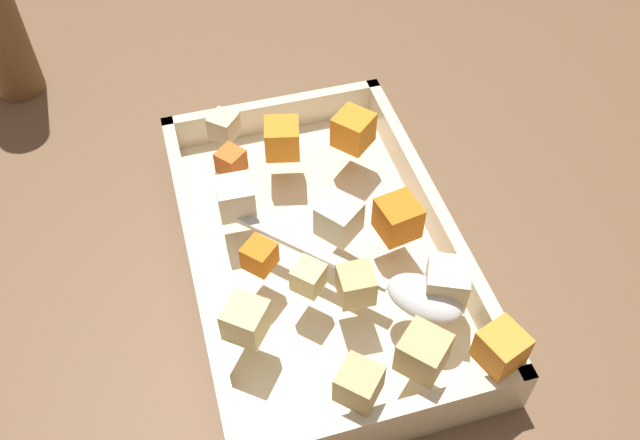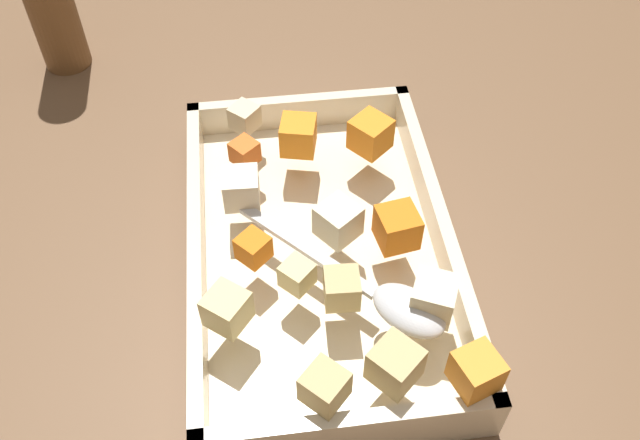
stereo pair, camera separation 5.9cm
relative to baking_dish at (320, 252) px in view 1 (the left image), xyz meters
name	(u,v)px [view 1 (the left image)]	position (x,y,z in m)	size (l,w,h in m)	color
ground_plane	(325,251)	(0.01, -0.01, -0.01)	(4.00, 4.00, 0.00)	brown
baking_dish	(320,252)	(0.00, 0.00, 0.00)	(0.37, 0.23, 0.05)	beige
carrot_chunk_mid_right	(259,256)	(-0.02, 0.06, 0.05)	(0.02, 0.02, 0.02)	orange
carrot_chunk_center	(282,138)	(0.10, 0.01, 0.05)	(0.03, 0.03, 0.03)	orange
carrot_chunk_corner_se	(353,130)	(0.10, -0.06, 0.05)	(0.03, 0.03, 0.03)	orange
carrot_chunk_corner_ne	(231,161)	(0.09, 0.06, 0.05)	(0.02, 0.02, 0.02)	orange
carrot_chunk_corner_nw	(398,218)	(-0.02, -0.06, 0.05)	(0.03, 0.03, 0.03)	orange
carrot_chunk_near_spoon	(501,348)	(-0.16, -0.09, 0.05)	(0.03, 0.03, 0.03)	orange
potato_chunk_under_handle	(246,320)	(-0.08, 0.08, 0.05)	(0.03, 0.03, 0.03)	#E0CC89
potato_chunk_far_right	(423,352)	(-0.15, -0.04, 0.05)	(0.03, 0.03, 0.03)	tan
potato_chunk_front_center	(309,277)	(-0.06, 0.03, 0.05)	(0.02, 0.02, 0.02)	#E0CC89
potato_chunk_far_left	(339,219)	(-0.01, -0.01, 0.05)	(0.03, 0.03, 0.03)	beige
potato_chunk_mid_left	(224,126)	(0.14, 0.06, 0.05)	(0.02, 0.02, 0.02)	beige
potato_chunk_corner_sw	(447,282)	(-0.09, -0.08, 0.05)	(0.03, 0.03, 0.03)	beige
potato_chunk_back_center	(360,284)	(-0.08, -0.01, 0.05)	(0.03, 0.03, 0.03)	tan
potato_chunk_near_left	(359,384)	(-0.16, 0.02, 0.05)	(0.03, 0.03, 0.03)	tan
parsnip_chunk_rim_edge	(236,197)	(0.04, 0.07, 0.05)	(0.03, 0.03, 0.03)	silver
serving_spoon	(409,291)	(-0.09, -0.05, 0.04)	(0.17, 0.16, 0.02)	silver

